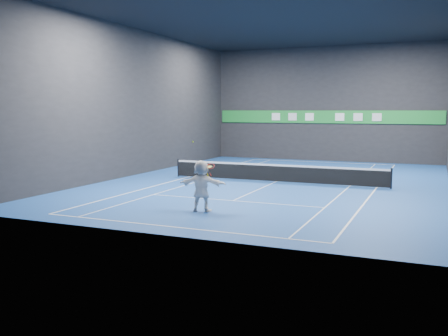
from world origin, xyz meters
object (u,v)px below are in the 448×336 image
at_px(tennis_net, 276,172).
at_px(tennis_racket, 210,168).
at_px(tennis_ball, 193,142).
at_px(player, 202,186).

height_order(tennis_net, tennis_racket, tennis_racket).
bearing_deg(tennis_racket, tennis_net, 90.60).
bearing_deg(tennis_ball, player, 1.33).
bearing_deg(player, tennis_racket, 178.49).
bearing_deg(player, tennis_ball, -7.69).
relative_size(player, tennis_racket, 3.01).
height_order(tennis_ball, tennis_racket, tennis_ball).
height_order(player, tennis_ball, tennis_ball).
height_order(player, tennis_racket, player).
distance_m(player, tennis_ball, 1.78).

